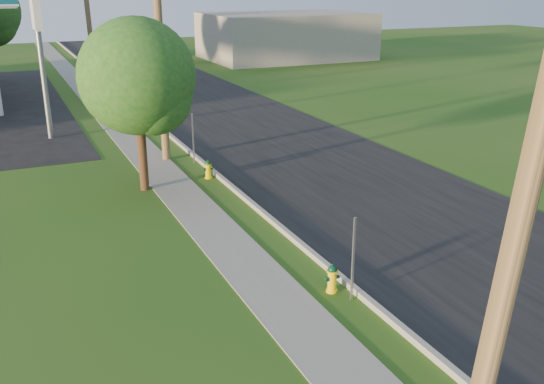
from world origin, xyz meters
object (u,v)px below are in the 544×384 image
object	(u,v)px
hydrant_near	(332,278)
hydrant_mid	(208,169)
utility_pole_near	(534,158)
utility_pole_mid	(159,33)
price_pylon	(36,14)
tree_verge	(141,81)
hydrant_far	(131,106)
utility_pole_far	(88,14)

from	to	relation	value
hydrant_near	hydrant_mid	world-z (taller)	hydrant_near
utility_pole_near	utility_pole_mid	xyz separation A→B (m)	(-0.00, 18.00, 0.15)
utility_pole_near	hydrant_mid	world-z (taller)	utility_pole_near
price_pylon	tree_verge	xyz separation A→B (m)	(2.36, -8.89, -1.72)
utility_pole_near	tree_verge	world-z (taller)	utility_pole_near
hydrant_mid	hydrant_far	distance (m)	12.80
price_pylon	utility_pole_far	bearing A→B (deg)	72.67
utility_pole_mid	utility_pole_far	bearing A→B (deg)	90.00
utility_pole_near	utility_pole_far	distance (m)	36.00
tree_verge	hydrant_far	bearing A→B (deg)	80.46
hydrant_near	hydrant_mid	size ratio (longest dim) A/B	1.01
utility_pole_far	tree_verge	bearing A→B (deg)	-94.12
utility_pole_far	hydrant_near	bearing A→B (deg)	-88.80
tree_verge	hydrant_far	size ratio (longest dim) A/B	7.92
utility_pole_far	price_pylon	world-z (taller)	utility_pole_far
tree_verge	utility_pole_far	bearing A→B (deg)	85.88
price_pylon	hydrant_mid	xyz separation A→B (m)	(4.65, -8.54, -5.09)
utility_pole_mid	price_pylon	xyz separation A→B (m)	(-3.90, 5.50, 0.48)
utility_pole_far	utility_pole_near	bearing A→B (deg)	-90.00
hydrant_mid	tree_verge	bearing A→B (deg)	-171.27
price_pylon	hydrant_mid	size ratio (longest dim) A/B	9.81
hydrant_near	hydrant_far	size ratio (longest dim) A/B	0.97
utility_pole_far	hydrant_mid	bearing A→B (deg)	-87.95
utility_pole_near	hydrant_mid	xyz separation A→B (m)	(0.75, 14.96, -4.46)
hydrant_mid	utility_pole_mid	bearing A→B (deg)	103.89
utility_pole_far	tree_verge	distance (m)	21.47
tree_verge	hydrant_far	xyz separation A→B (m)	(2.21, 13.15, -3.36)
utility_pole_far	price_pylon	distance (m)	13.11
utility_pole_mid	price_pylon	distance (m)	6.76
tree_verge	hydrant_mid	size ratio (longest dim) A/B	8.28
utility_pole_mid	hydrant_near	distance (m)	13.14
utility_pole_far	hydrant_near	size ratio (longest dim) A/B	13.43
utility_pole_mid	price_pylon	world-z (taller)	utility_pole_mid
utility_pole_near	hydrant_near	distance (m)	7.27
price_pylon	utility_pole_near	bearing A→B (deg)	-80.58
tree_verge	utility_pole_near	bearing A→B (deg)	-83.98
utility_pole_near	utility_pole_mid	world-z (taller)	utility_pole_mid
tree_verge	hydrant_near	world-z (taller)	tree_verge
utility_pole_mid	utility_pole_far	size ratio (longest dim) A/B	1.03
utility_pole_mid	tree_verge	world-z (taller)	utility_pole_mid
hydrant_near	hydrant_mid	distance (m)	9.25
price_pylon	hydrant_mid	world-z (taller)	price_pylon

